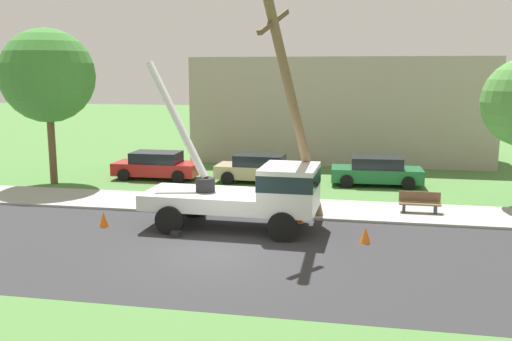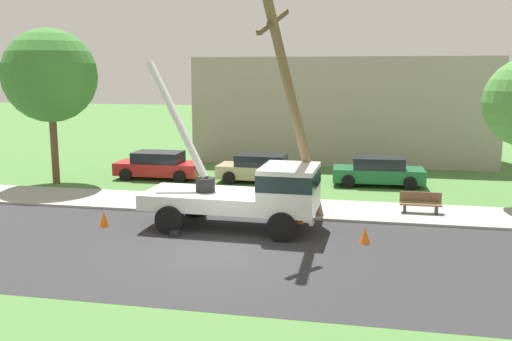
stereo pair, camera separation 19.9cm
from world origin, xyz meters
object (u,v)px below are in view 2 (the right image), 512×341
(traffic_cone_ahead, at_px, (365,235))
(parked_sedan_tan, at_px, (261,168))
(roadside_tree_near, at_px, (50,76))
(traffic_cone_curbside, at_px, (299,216))
(leaning_utility_pole, at_px, (295,112))
(parked_sedan_red, at_px, (158,165))
(park_bench, at_px, (420,204))
(utility_truck, at_px, (253,191))
(traffic_cone_behind, at_px, (104,219))
(parked_sedan_green, at_px, (378,171))

(traffic_cone_ahead, xyz_separation_m, parked_sedan_tan, (-5.32, 9.45, 0.43))
(roadside_tree_near, bearing_deg, parked_sedan_tan, 12.63)
(traffic_cone_ahead, relative_size, roadside_tree_near, 0.07)
(traffic_cone_ahead, height_order, traffic_cone_curbside, same)
(leaning_utility_pole, distance_m, traffic_cone_ahead, 4.83)
(parked_sedan_red, height_order, park_bench, parked_sedan_red)
(parked_sedan_tan, bearing_deg, park_bench, -35.37)
(utility_truck, distance_m, park_bench, 6.93)
(utility_truck, xyz_separation_m, traffic_cone_ahead, (3.94, -0.91, -1.13))
(roadside_tree_near, bearing_deg, parked_sedan_red, 24.67)
(parked_sedan_red, distance_m, roadside_tree_near, 6.91)
(leaning_utility_pole, distance_m, roadside_tree_near, 14.27)
(traffic_cone_behind, height_order, parked_sedan_red, parked_sedan_red)
(traffic_cone_curbside, bearing_deg, leaning_utility_pole, -96.41)
(parked_sedan_red, xyz_separation_m, roadside_tree_near, (-4.65, -2.14, 4.64))
(traffic_cone_curbside, relative_size, roadside_tree_near, 0.07)
(traffic_cone_curbside, xyz_separation_m, park_bench, (4.53, 2.14, 0.18))
(traffic_cone_behind, xyz_separation_m, park_bench, (11.45, 4.01, 0.18))
(roadside_tree_near, bearing_deg, traffic_cone_curbside, -21.51)
(leaning_utility_pole, xyz_separation_m, traffic_cone_ahead, (2.54, -1.20, -3.93))
(parked_sedan_green, bearing_deg, roadside_tree_near, -170.69)
(parked_sedan_green, relative_size, roadside_tree_near, 0.58)
(leaning_utility_pole, relative_size, roadside_tree_near, 1.08)
(park_bench, xyz_separation_m, roadside_tree_near, (-17.54, 2.98, 4.89))
(utility_truck, xyz_separation_m, traffic_cone_curbside, (1.50, 1.14, -1.13))
(traffic_cone_ahead, height_order, roadside_tree_near, roadside_tree_near)
(parked_sedan_red, xyz_separation_m, parked_sedan_tan, (5.48, 0.13, 0.00))
(traffic_cone_curbside, relative_size, parked_sedan_tan, 0.13)
(traffic_cone_curbside, distance_m, parked_sedan_tan, 7.94)
(leaning_utility_pole, distance_m, parked_sedan_tan, 9.38)
(leaning_utility_pole, xyz_separation_m, traffic_cone_behind, (-6.83, -1.01, -3.93))
(parked_sedan_tan, bearing_deg, utility_truck, -80.86)
(leaning_utility_pole, xyz_separation_m, traffic_cone_curbside, (0.10, 0.85, -3.93))
(traffic_cone_behind, distance_m, parked_sedan_red, 9.25)
(utility_truck, distance_m, traffic_cone_behind, 5.59)
(parked_sedan_red, xyz_separation_m, parked_sedan_green, (11.29, 0.48, 0.00))
(traffic_cone_ahead, bearing_deg, parked_sedan_green, 87.11)
(utility_truck, xyz_separation_m, parked_sedan_red, (-6.85, 8.41, -0.70))
(parked_sedan_green, xyz_separation_m, roadside_tree_near, (-15.95, -2.61, 4.64))
(traffic_cone_behind, relative_size, roadside_tree_near, 0.07)
(parked_sedan_red, height_order, parked_sedan_green, same)
(leaning_utility_pole, bearing_deg, parked_sedan_red, 135.48)
(leaning_utility_pole, relative_size, traffic_cone_ahead, 14.74)
(parked_sedan_green, height_order, park_bench, parked_sedan_green)
(traffic_cone_curbside, xyz_separation_m, parked_sedan_tan, (-2.87, 7.40, 0.43))
(traffic_cone_behind, relative_size, parked_sedan_tan, 0.13)
(parked_sedan_red, bearing_deg, park_bench, -21.68)
(parked_sedan_green, bearing_deg, traffic_cone_curbside, -110.81)
(parked_sedan_red, distance_m, park_bench, 13.86)
(utility_truck, relative_size, park_bench, 4.22)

